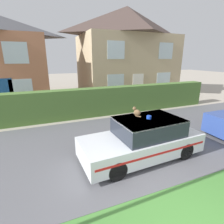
{
  "coord_description": "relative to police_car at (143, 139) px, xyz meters",
  "views": [
    {
      "loc": [
        -2.3,
        -1.66,
        3.32
      ],
      "look_at": [
        0.46,
        5.13,
        1.05
      ],
      "focal_mm": 28.0,
      "sensor_mm": 36.0,
      "label": 1
    }
  ],
  "objects": [
    {
      "name": "police_car",
      "position": [
        0.0,
        0.0,
        0.0
      ],
      "size": [
        4.24,
        1.88,
        1.47
      ],
      "rotation": [
        0.0,
        0.0,
        3.19
      ],
      "color": "black",
      "rests_on": "road_strip"
    },
    {
      "name": "house_right",
      "position": [
        4.72,
        10.87,
        3.26
      ],
      "size": [
        8.7,
        5.96,
        7.69
      ],
      "color": "tan",
      "rests_on": "ground"
    },
    {
      "name": "cat",
      "position": [
        -0.2,
        0.19,
        0.94
      ],
      "size": [
        0.27,
        0.36,
        0.31
      ],
      "rotation": [
        0.0,
        0.0,
        2.18
      ],
      "color": "brown",
      "rests_on": "police_car"
    },
    {
      "name": "road_strip",
      "position": [
        -0.74,
        1.35,
        -0.66
      ],
      "size": [
        28.0,
        5.97,
        0.01
      ],
      "primitive_type": "cube",
      "color": "#5B5B60",
      "rests_on": "ground"
    },
    {
      "name": "garden_hedge",
      "position": [
        -0.08,
        5.08,
        0.16
      ],
      "size": [
        15.72,
        0.76,
        1.66
      ],
      "primitive_type": "cube",
      "color": "#4C7233",
      "rests_on": "ground"
    },
    {
      "name": "wheelie_bin",
      "position": [
        -4.46,
        5.37,
        -0.15
      ],
      "size": [
        0.83,
        0.87,
        1.03
      ],
      "rotation": [
        0.0,
        0.0,
        0.39
      ],
      "color": "#23662D",
      "rests_on": "ground"
    }
  ]
}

